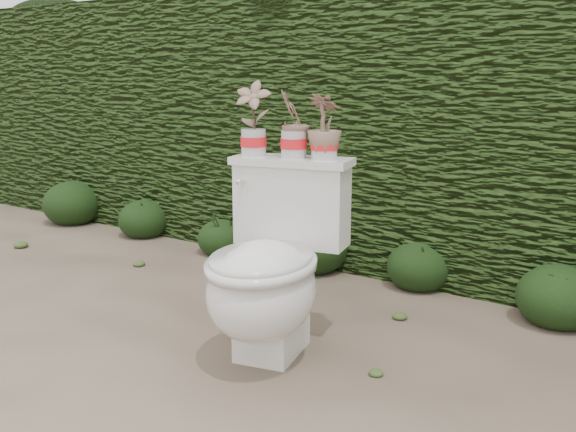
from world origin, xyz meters
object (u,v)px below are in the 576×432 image
Objects in this scene: potted_plant_left at (253,120)px; potted_plant_right at (324,128)px; toilet at (270,271)px; potted_plant_center at (294,125)px.

potted_plant_left is 1.20× the size of potted_plant_right.
potted_plant_left is (-0.22, 0.19, 0.57)m from toilet.
potted_plant_center is 1.07× the size of potted_plant_right.
potted_plant_right is (0.31, 0.07, -0.03)m from potted_plant_left.
potted_plant_center reaches higher than potted_plant_right.
potted_plant_right is at bearing 59.69° from toilet.
potted_plant_left reaches higher than potted_plant_right.
potted_plant_right is (0.13, 0.03, -0.01)m from potted_plant_center.
potted_plant_center is (-0.05, 0.24, 0.55)m from toilet.
potted_plant_left is 0.18m from potted_plant_center.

